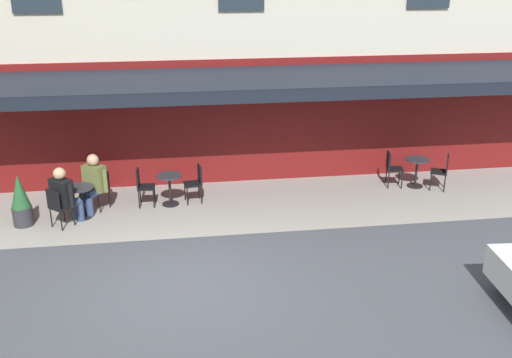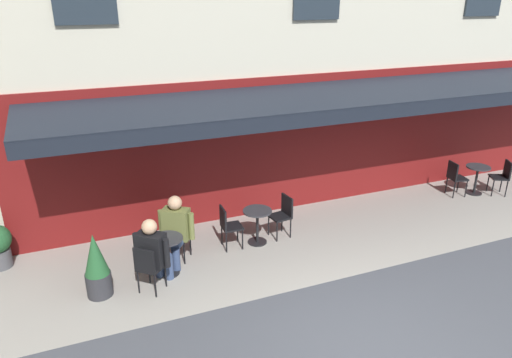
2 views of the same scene
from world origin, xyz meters
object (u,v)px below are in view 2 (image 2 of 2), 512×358
at_px(cafe_table_near_entrance, 477,176).
at_px(potted_plant_entrance_right, 97,266).
at_px(cafe_chair_black_back_row, 180,232).
at_px(cafe_table_mid_terrace, 167,250).
at_px(cafe_chair_black_by_window, 148,265).
at_px(cafe_chair_black_near_door, 283,212).
at_px(seated_companion_in_olive, 175,229).
at_px(cafe_chair_black_facing_street, 455,176).
at_px(cafe_table_streetside, 257,222).
at_px(cafe_chair_black_corner_left, 503,175).
at_px(seated_patron_in_black, 154,251).
at_px(cafe_chair_black_under_awning, 228,224).

relative_size(cafe_table_near_entrance, potted_plant_entrance_right, 0.64).
bearing_deg(cafe_chair_black_back_row, cafe_table_mid_terrace, 55.34).
height_order(cafe_table_near_entrance, cafe_chair_black_by_window, cafe_chair_black_by_window).
xyz_separation_m(cafe_chair_black_back_row, cafe_chair_black_near_door, (-2.24, -0.04, 0.00)).
bearing_deg(potted_plant_entrance_right, seated_companion_in_olive, -159.49).
distance_m(cafe_table_near_entrance, cafe_chair_black_facing_street, 0.63).
relative_size(cafe_chair_black_by_window, cafe_table_streetside, 1.21).
height_order(cafe_chair_black_by_window, cafe_chair_black_back_row, same).
height_order(cafe_chair_black_corner_left, cafe_chair_black_facing_street, same).
bearing_deg(cafe_table_mid_terrace, cafe_chair_black_facing_street, -173.43).
xyz_separation_m(seated_patron_in_black, seated_companion_in_olive, (-0.52, -0.65, 0.01)).
xyz_separation_m(cafe_chair_black_back_row, potted_plant_entrance_right, (1.60, 0.73, 0.03)).
height_order(cafe_table_near_entrance, cafe_chair_black_corner_left, cafe_chair_black_corner_left).
xyz_separation_m(cafe_chair_black_facing_street, seated_companion_in_olive, (7.36, 0.53, 0.18)).
bearing_deg(cafe_chair_black_facing_street, cafe_table_streetside, 4.14).
height_order(cafe_chair_black_corner_left, potted_plant_entrance_right, potted_plant_entrance_right).
xyz_separation_m(cafe_chair_black_corner_left, cafe_chair_black_back_row, (8.42, -0.04, 0.00)).
distance_m(cafe_chair_black_by_window, seated_companion_in_olive, 1.06).
bearing_deg(cafe_chair_black_facing_street, cafe_chair_black_near_door, 3.66).
bearing_deg(cafe_chair_black_facing_street, cafe_table_mid_terrace, 6.57).
xyz_separation_m(cafe_chair_black_facing_street, cafe_chair_black_under_awning, (6.25, 0.38, 0.00)).
distance_m(cafe_chair_black_facing_street, cafe_chair_black_near_door, 5.00).
bearing_deg(cafe_chair_black_by_window, cafe_table_mid_terrace, -132.33).
xyz_separation_m(cafe_table_mid_terrace, cafe_chair_black_near_door, (-2.60, -0.56, 0.06)).
distance_m(cafe_chair_black_facing_street, cafe_chair_black_by_window, 8.13).
relative_size(cafe_chair_black_corner_left, cafe_chair_black_facing_street, 1.00).
bearing_deg(cafe_table_near_entrance, cafe_chair_black_under_awning, 2.26).
bearing_deg(cafe_chair_black_under_awning, cafe_chair_black_corner_left, 179.89).
height_order(cafe_chair_black_by_window, cafe_table_streetside, cafe_chair_black_by_window).
bearing_deg(seated_patron_in_black, cafe_chair_black_back_row, -127.70).
height_order(cafe_table_streetside, cafe_chair_black_near_door, cafe_chair_black_near_door).
height_order(cafe_table_near_entrance, cafe_chair_black_under_awning, cafe_chair_black_under_awning).
distance_m(cafe_chair_black_back_row, cafe_table_streetside, 1.61).
distance_m(cafe_table_near_entrance, cafe_chair_black_back_row, 7.86).
bearing_deg(cafe_chair_black_by_window, cafe_table_near_entrance, -171.89).
xyz_separation_m(cafe_chair_black_facing_street, cafe_chair_black_by_window, (8.02, 1.34, 0.00)).
bearing_deg(seated_companion_in_olive, potted_plant_entrance_right, 20.51).
distance_m(cafe_table_mid_terrace, cafe_table_streetside, 2.03).
bearing_deg(cafe_chair_black_facing_street, seated_companion_in_olive, 4.15).
distance_m(cafe_chair_black_back_row, cafe_chair_black_under_awning, 0.98).
xyz_separation_m(cafe_table_mid_terrace, cafe_chair_black_by_window, (0.43, 0.47, 0.06)).
distance_m(cafe_chair_black_corner_left, cafe_chair_black_facing_street, 1.25).
xyz_separation_m(cafe_table_mid_terrace, cafe_chair_black_back_row, (-0.36, -0.52, 0.06)).
bearing_deg(cafe_table_near_entrance, cafe_chair_black_by_window, 8.11).
distance_m(cafe_table_near_entrance, cafe_chair_black_under_awning, 6.88).
relative_size(cafe_table_mid_terrace, potted_plant_entrance_right, 0.64).
bearing_deg(cafe_table_near_entrance, cafe_chair_black_facing_street, -10.06).
xyz_separation_m(cafe_chair_black_back_row, cafe_chair_black_under_awning, (-0.98, 0.03, 0.00)).
height_order(cafe_table_near_entrance, potted_plant_entrance_right, potted_plant_entrance_right).
bearing_deg(seated_companion_in_olive, seated_patron_in_black, 51.50).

